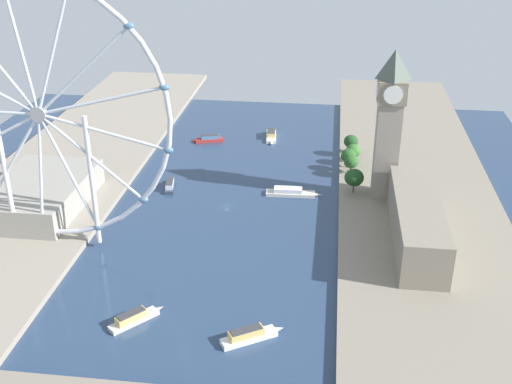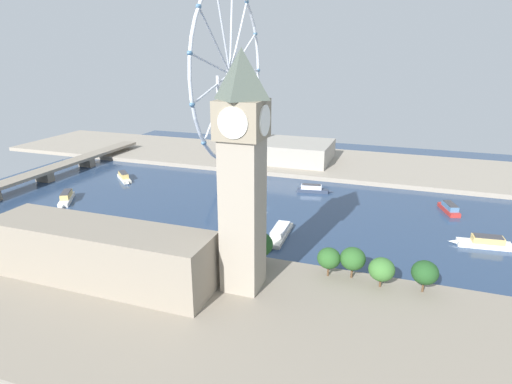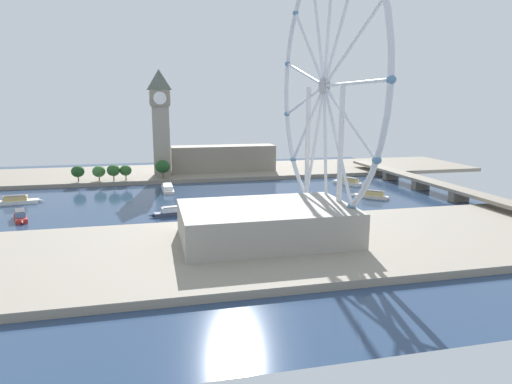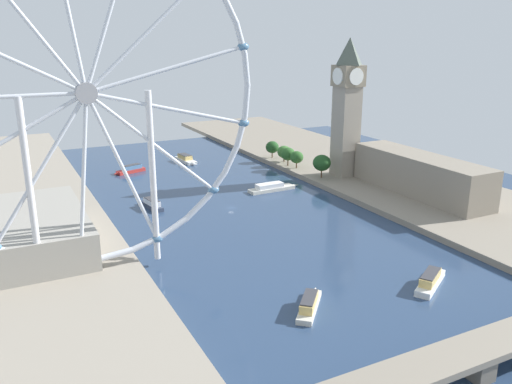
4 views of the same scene
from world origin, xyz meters
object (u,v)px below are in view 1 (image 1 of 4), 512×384
object	(u,v)px
tour_boat_2	(209,139)
tour_boat_5	(134,318)
tour_boat_3	(271,135)
parliament_block	(417,222)
ferris_wheel	(39,115)
riverside_hall	(40,194)
tour_boat_0	(170,185)
clock_tower	(389,122)
tour_boat_1	(249,335)
tour_boat_4	(290,192)

from	to	relation	value
tour_boat_2	tour_boat_5	bearing A→B (deg)	74.87
tour_boat_5	tour_boat_3	bearing A→B (deg)	32.89
parliament_block	ferris_wheel	world-z (taller)	ferris_wheel
tour_boat_5	tour_boat_2	bearing A→B (deg)	44.15
parliament_block	tour_boat_2	bearing A→B (deg)	-45.01
riverside_hall	tour_boat_0	xyz separation A→B (m)	(-63.51, -37.25, -8.23)
ferris_wheel	clock_tower	bearing A→B (deg)	-156.14
clock_tower	tour_boat_5	size ratio (longest dim) A/B	3.91
clock_tower	ferris_wheel	bearing A→B (deg)	23.86
tour_boat_0	tour_boat_3	bearing A→B (deg)	-38.95
tour_boat_3	tour_boat_5	xyz separation A→B (m)	(34.48, 219.23, 0.02)
parliament_block	tour_boat_1	distance (m)	110.55
tour_boat_0	tour_boat_3	xyz separation A→B (m)	(-51.34, -90.75, 0.03)
tour_boat_4	riverside_hall	bearing A→B (deg)	-166.74
ferris_wheel	tour_boat_4	bearing A→B (deg)	-147.52
tour_boat_1	tour_boat_2	bearing A→B (deg)	73.70
tour_boat_3	tour_boat_5	size ratio (longest dim) A/B	1.28
ferris_wheel	tour_boat_5	size ratio (longest dim) A/B	6.01
ferris_wheel	tour_boat_4	size ratio (longest dim) A/B	3.86
ferris_wheel	tour_boat_1	xyz separation A→B (m)	(-105.15, 62.27, -65.87)
tour_boat_4	tour_boat_5	bearing A→B (deg)	-115.18
parliament_block	tour_boat_2	distance (m)	183.41
parliament_block	tour_boat_1	world-z (taller)	parliament_block
clock_tower	ferris_wheel	size ratio (longest dim) A/B	0.65
riverside_hall	tour_boat_3	distance (m)	172.17
parliament_block	tour_boat_0	bearing A→B (deg)	-20.27
ferris_wheel	tour_boat_0	distance (m)	105.12
tour_boat_0	tour_boat_5	world-z (taller)	tour_boat_5
tour_boat_1	tour_boat_4	xyz separation A→B (m)	(-6.31, -133.22, -0.48)
parliament_block	tour_boat_4	size ratio (longest dim) A/B	2.65
riverside_hall	tour_boat_5	size ratio (longest dim) A/B	3.40
ferris_wheel	tour_boat_5	distance (m)	103.81
clock_tower	tour_boat_1	distance (m)	153.78
parliament_block	tour_boat_3	xyz separation A→B (m)	(86.54, -141.68, -11.67)
ferris_wheel	tour_boat_1	size ratio (longest dim) A/B	5.13
tour_boat_5	parliament_block	bearing A→B (deg)	-15.52
tour_boat_2	ferris_wheel	bearing A→B (deg)	54.83
tour_boat_0	tour_boat_2	world-z (taller)	tour_boat_2
tour_boat_4	ferris_wheel	bearing A→B (deg)	-149.38
clock_tower	riverside_hall	bearing A→B (deg)	11.51
clock_tower	tour_boat_2	xyz separation A→B (m)	(116.28, -77.45, -44.39)
ferris_wheel	tour_boat_4	world-z (taller)	ferris_wheel
clock_tower	parliament_block	distance (m)	62.85
tour_boat_1	tour_boat_5	xyz separation A→B (m)	(48.81, -5.36, -0.18)
tour_boat_0	tour_boat_4	xyz separation A→B (m)	(-71.98, 0.62, -0.24)
tour_boat_2	tour_boat_5	world-z (taller)	tour_boat_5
tour_boat_1	tour_boat_2	xyz separation A→B (m)	(57.20, -212.36, -0.18)
clock_tower	tour_boat_4	bearing A→B (deg)	1.84
parliament_block	tour_boat_0	distance (m)	147.45
tour_boat_2	tour_boat_4	bearing A→B (deg)	111.29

